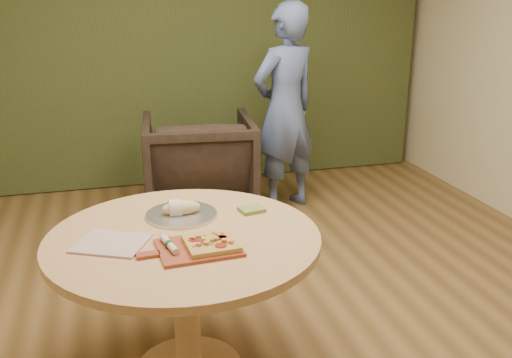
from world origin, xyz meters
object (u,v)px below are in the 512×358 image
object	(u,v)px
serving_tray	(181,215)
armchair	(199,160)
pizza_paddle	(196,248)
person_standing	(285,109)
pedestal_table	(185,262)
flatbread_pizza	(211,243)
bread_roll	(179,208)
cutlery_roll	(169,244)

from	to	relation	value
serving_tray	armchair	bearing A→B (deg)	77.91
pizza_paddle	person_standing	distance (m)	2.51
pedestal_table	pizza_paddle	bearing A→B (deg)	-79.56
flatbread_pizza	bread_roll	world-z (taller)	bread_roll
serving_tray	bread_roll	distance (m)	0.04
serving_tray	bread_roll	size ratio (longest dim) A/B	1.84
cutlery_roll	person_standing	xyz separation A→B (m)	(1.25, 2.22, 0.09)
pedestal_table	flatbread_pizza	bearing A→B (deg)	-61.58
serving_tray	armchair	distance (m)	1.98
armchair	person_standing	size ratio (longest dim) A/B	0.53
pedestal_table	pizza_paddle	size ratio (longest dim) A/B	2.79
flatbread_pizza	pizza_paddle	bearing A→B (deg)	172.97
serving_tray	armchair	size ratio (longest dim) A/B	0.38
armchair	person_standing	xyz separation A→B (m)	(0.73, -0.07, 0.41)
pedestal_table	serving_tray	bearing A→B (deg)	83.91
cutlery_roll	person_standing	world-z (taller)	person_standing
serving_tray	person_standing	distance (m)	2.16
cutlery_roll	flatbread_pizza	bearing A→B (deg)	-21.55
bread_roll	armchair	xyz separation A→B (m)	(0.42, 1.91, -0.33)
cutlery_roll	armchair	world-z (taller)	armchair
flatbread_pizza	bread_roll	bearing A→B (deg)	101.12
pedestal_table	person_standing	xyz separation A→B (m)	(1.16, 2.07, 0.26)
pedestal_table	person_standing	distance (m)	2.39
flatbread_pizza	serving_tray	distance (m)	0.42
bread_roll	armchair	distance (m)	1.98
cutlery_roll	bread_roll	distance (m)	0.40
pizza_paddle	person_standing	size ratio (longest dim) A/B	0.26
flatbread_pizza	person_standing	world-z (taller)	person_standing
cutlery_roll	armchair	xyz separation A→B (m)	(0.52, 2.29, -0.32)
cutlery_roll	pizza_paddle	bearing A→B (deg)	-22.75
pedestal_table	flatbread_pizza	distance (m)	0.26
person_standing	serving_tray	bearing A→B (deg)	36.15
pedestal_table	pizza_paddle	xyz separation A→B (m)	(0.03, -0.17, 0.15)
serving_tray	armchair	xyz separation A→B (m)	(0.41, 1.91, -0.29)
cutlery_roll	armchair	bearing A→B (deg)	64.90
flatbread_pizza	cutlery_roll	distance (m)	0.18
bread_roll	armchair	world-z (taller)	armchair
pedestal_table	pizza_paddle	distance (m)	0.23
pizza_paddle	flatbread_pizza	size ratio (longest dim) A/B	1.94
flatbread_pizza	serving_tray	size ratio (longest dim) A/B	0.66
pizza_paddle	cutlery_roll	distance (m)	0.12
bread_roll	person_standing	bearing A→B (deg)	58.00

